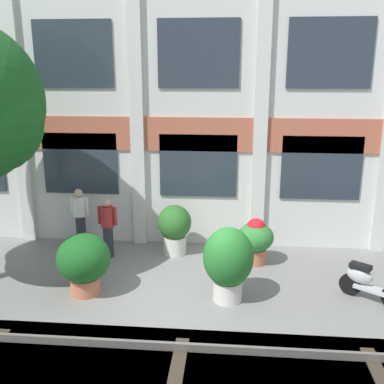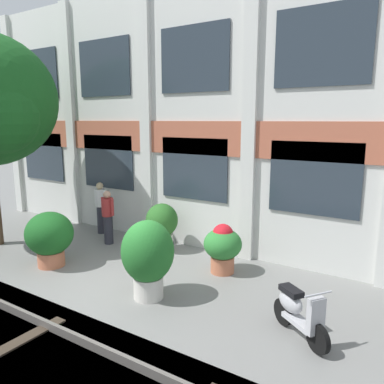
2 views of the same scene
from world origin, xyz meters
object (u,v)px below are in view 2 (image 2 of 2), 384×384
Objects in this scene: resident_by_doorway at (101,206)px; scooter_near_curb at (298,312)px; potted_plant_fluted_column at (50,236)px; potted_plant_ribbed_drum at (162,225)px; resident_watching_tracks at (108,216)px; potted_plant_stone_basin at (148,255)px; potted_plant_glazed_jar at (223,246)px.

scooter_near_curb is at bearing 76.22° from resident_by_doorway.
potted_plant_ribbed_drum is at bearing 54.38° from potted_plant_fluted_column.
scooter_near_curb is at bearing -25.62° from potted_plant_ribbed_drum.
resident_by_doorway reaches higher than potted_plant_ribbed_drum.
resident_watching_tracks is (-6.12, 1.78, 0.41)m from scooter_near_curb.
potted_plant_fluted_column is 6.12m from scooter_near_curb.
potted_plant_stone_basin is 0.99× the size of resident_by_doorway.
potted_plant_stone_basin is at bearing -139.08° from scooter_near_curb.
resident_by_doorway is (-2.65, 0.30, 0.13)m from potted_plant_ribbed_drum.
scooter_near_curb is 0.71× the size of resident_by_doorway.
potted_plant_ribbed_drum is 0.81× the size of resident_by_doorway.
potted_plant_ribbed_drum reaches higher than scooter_near_curb.
scooter_near_curb is 6.39m from resident_watching_tracks.
potted_plant_fluted_column is 1.17× the size of scooter_near_curb.
resident_by_doorway is (-4.09, 2.68, -0.03)m from potted_plant_stone_basin.
scooter_near_curb is (2.98, 0.26, -0.48)m from potted_plant_stone_basin.
resident_by_doorway reaches higher than resident_watching_tracks.
potted_plant_fluted_column is 1.15× the size of potted_plant_glazed_jar.
potted_plant_ribbed_drum is 2.67m from resident_by_doorway.
potted_plant_ribbed_drum is at bearing 108.81° from resident_watching_tracks.
resident_by_doorway reaches higher than potted_plant_stone_basin.
resident_watching_tracks is at bearing 61.21° from resident_by_doorway.
potted_plant_stone_basin is at bearing -0.56° from potted_plant_fluted_column.
potted_plant_fluted_column is at bearing -141.93° from scooter_near_curb.
potted_plant_fluted_column is at bearing 179.44° from potted_plant_stone_basin.
potted_plant_stone_basin is (3.12, -0.03, 0.14)m from potted_plant_fluted_column.
potted_plant_glazed_jar is at bearing 179.61° from scooter_near_curb.
potted_plant_glazed_jar is at bearing 26.97° from potted_plant_fluted_column.
potted_plant_glazed_jar is 0.75× the size of resident_watching_tracks.
potted_plant_fluted_column is at bearing -153.03° from potted_plant_glazed_jar.
potted_plant_glazed_jar is 3.82m from resident_watching_tracks.
potted_plant_glazed_jar is 1.02× the size of scooter_near_curb.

